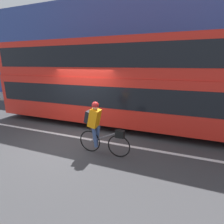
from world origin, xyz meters
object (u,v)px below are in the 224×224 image
(trash_bin, at_px, (101,97))
(street_sign_post, at_px, (111,84))
(cyclist_on_bike, at_px, (98,126))
(bus, at_px, (116,80))

(trash_bin, xyz_separation_m, street_sign_post, (0.67, -0.01, 0.88))
(cyclist_on_bike, bearing_deg, street_sign_post, 107.95)
(cyclist_on_bike, height_order, trash_bin, cyclist_on_bike)
(bus, distance_m, trash_bin, 3.80)
(cyclist_on_bike, xyz_separation_m, trash_bin, (-2.52, 5.72, -0.28))
(bus, relative_size, trash_bin, 12.11)
(bus, relative_size, cyclist_on_bike, 6.60)
(trash_bin, bearing_deg, bus, -54.67)
(cyclist_on_bike, relative_size, trash_bin, 1.83)
(trash_bin, height_order, street_sign_post, street_sign_post)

